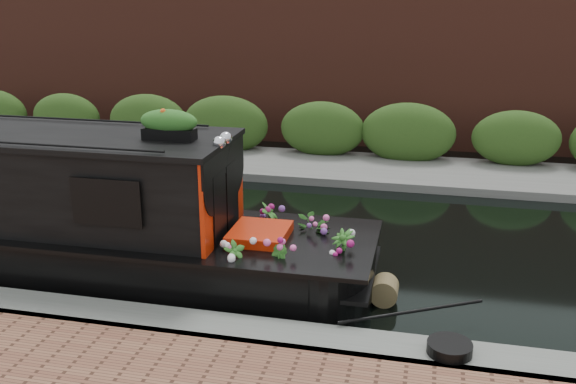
# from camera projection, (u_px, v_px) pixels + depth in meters

# --- Properties ---
(ground) EXTENTS (80.00, 80.00, 0.00)m
(ground) POSITION_uv_depth(u_px,v_px,m) (263.00, 238.00, 10.52)
(ground) COLOR black
(ground) RESTS_ON ground
(near_bank_coping) EXTENTS (40.00, 0.60, 0.50)m
(near_bank_coping) POSITION_uv_depth(u_px,v_px,m) (189.00, 340.00, 7.46)
(near_bank_coping) COLOR slate
(near_bank_coping) RESTS_ON ground
(far_bank_path) EXTENTS (40.00, 2.40, 0.34)m
(far_bank_path) POSITION_uv_depth(u_px,v_px,m) (312.00, 170.00, 14.42)
(far_bank_path) COLOR slate
(far_bank_path) RESTS_ON ground
(far_hedge) EXTENTS (40.00, 1.10, 2.80)m
(far_hedge) POSITION_uv_depth(u_px,v_px,m) (319.00, 160.00, 15.26)
(far_hedge) COLOR #2C4D19
(far_hedge) RESTS_ON ground
(far_brick_wall) EXTENTS (40.00, 1.00, 8.00)m
(far_brick_wall) POSITION_uv_depth(u_px,v_px,m) (333.00, 140.00, 17.21)
(far_brick_wall) COLOR #56281D
(far_brick_wall) RESTS_ON ground
(rope_fender) EXTENTS (0.35, 0.35, 0.35)m
(rope_fender) POSITION_uv_depth(u_px,v_px,m) (384.00, 290.00, 8.31)
(rope_fender) COLOR brown
(rope_fender) RESTS_ON ground
(coiled_mooring_rope) EXTENTS (0.48, 0.48, 0.12)m
(coiled_mooring_rope) POSITION_uv_depth(u_px,v_px,m) (450.00, 348.00, 6.73)
(coiled_mooring_rope) COLOR black
(coiled_mooring_rope) RESTS_ON near_bank_coping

